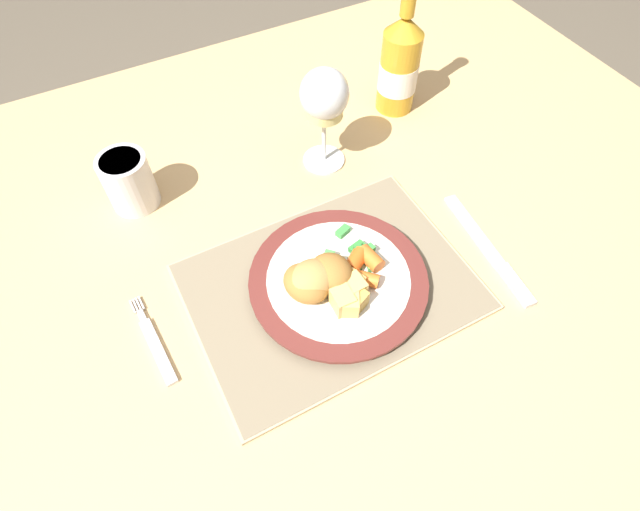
{
  "coord_description": "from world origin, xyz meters",
  "views": [
    {
      "loc": [
        -0.17,
        -0.42,
        1.32
      ],
      "look_at": [
        0.02,
        -0.08,
        0.78
      ],
      "focal_mm": 28.0,
      "sensor_mm": 36.0,
      "label": 1
    }
  ],
  "objects_px": {
    "dinner_plate": "(338,281)",
    "fork": "(155,345)",
    "table_knife": "(495,257)",
    "bottle": "(400,64)",
    "drinking_cup": "(129,181)",
    "wine_glass": "(324,99)",
    "dining_table": "(289,267)"
  },
  "relations": [
    {
      "from": "table_knife",
      "to": "fork",
      "type": "bearing_deg",
      "value": 168.64
    },
    {
      "from": "bottle",
      "to": "drinking_cup",
      "type": "height_order",
      "value": "bottle"
    },
    {
      "from": "fork",
      "to": "table_knife",
      "type": "height_order",
      "value": "table_knife"
    },
    {
      "from": "bottle",
      "to": "drinking_cup",
      "type": "xyz_separation_m",
      "value": [
        -0.48,
        -0.01,
        -0.04
      ]
    },
    {
      "from": "drinking_cup",
      "to": "fork",
      "type": "bearing_deg",
      "value": -100.89
    },
    {
      "from": "fork",
      "to": "drinking_cup",
      "type": "xyz_separation_m",
      "value": [
        0.05,
        0.25,
        0.04
      ]
    },
    {
      "from": "dinner_plate",
      "to": "fork",
      "type": "relative_size",
      "value": 1.72
    },
    {
      "from": "dinner_plate",
      "to": "wine_glass",
      "type": "xyz_separation_m",
      "value": [
        0.1,
        0.23,
        0.11
      ]
    },
    {
      "from": "dining_table",
      "to": "bottle",
      "type": "height_order",
      "value": "bottle"
    },
    {
      "from": "table_knife",
      "to": "bottle",
      "type": "distance_m",
      "value": 0.37
    },
    {
      "from": "table_knife",
      "to": "wine_glass",
      "type": "height_order",
      "value": "wine_glass"
    },
    {
      "from": "drinking_cup",
      "to": "dinner_plate",
      "type": "bearing_deg",
      "value": -55.22
    },
    {
      "from": "dinner_plate",
      "to": "fork",
      "type": "xyz_separation_m",
      "value": [
        -0.25,
        0.03,
        -0.01
      ]
    },
    {
      "from": "wine_glass",
      "to": "bottle",
      "type": "xyz_separation_m",
      "value": [
        0.18,
        0.07,
        -0.04
      ]
    },
    {
      "from": "dinner_plate",
      "to": "bottle",
      "type": "bearing_deg",
      "value": 46.32
    },
    {
      "from": "dinner_plate",
      "to": "table_knife",
      "type": "xyz_separation_m",
      "value": [
        0.22,
        -0.06,
        -0.01
      ]
    },
    {
      "from": "dinner_plate",
      "to": "table_knife",
      "type": "relative_size",
      "value": 1.13
    },
    {
      "from": "dinner_plate",
      "to": "drinking_cup",
      "type": "xyz_separation_m",
      "value": [
        -0.2,
        0.29,
        0.03
      ]
    },
    {
      "from": "dinner_plate",
      "to": "drinking_cup",
      "type": "bearing_deg",
      "value": 124.78
    },
    {
      "from": "dining_table",
      "to": "wine_glass",
      "type": "bearing_deg",
      "value": 43.34
    },
    {
      "from": "drinking_cup",
      "to": "bottle",
      "type": "bearing_deg",
      "value": 1.12
    },
    {
      "from": "wine_glass",
      "to": "drinking_cup",
      "type": "distance_m",
      "value": 0.31
    },
    {
      "from": "fork",
      "to": "wine_glass",
      "type": "height_order",
      "value": "wine_glass"
    },
    {
      "from": "fork",
      "to": "drinking_cup",
      "type": "height_order",
      "value": "drinking_cup"
    },
    {
      "from": "dinner_plate",
      "to": "wine_glass",
      "type": "relative_size",
      "value": 1.41
    },
    {
      "from": "bottle",
      "to": "fork",
      "type": "bearing_deg",
      "value": -153.64
    },
    {
      "from": "fork",
      "to": "drinking_cup",
      "type": "relative_size",
      "value": 1.6
    },
    {
      "from": "wine_glass",
      "to": "fork",
      "type": "bearing_deg",
      "value": -150.61
    },
    {
      "from": "dining_table",
      "to": "dinner_plate",
      "type": "height_order",
      "value": "dinner_plate"
    },
    {
      "from": "table_knife",
      "to": "wine_glass",
      "type": "distance_m",
      "value": 0.34
    },
    {
      "from": "dining_table",
      "to": "fork",
      "type": "bearing_deg",
      "value": -160.87
    },
    {
      "from": "table_knife",
      "to": "drinking_cup",
      "type": "xyz_separation_m",
      "value": [
        -0.42,
        0.35,
        0.04
      ]
    }
  ]
}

